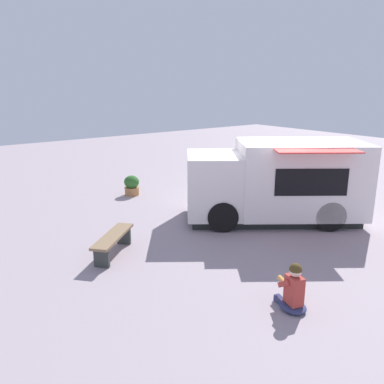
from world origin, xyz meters
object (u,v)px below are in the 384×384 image
Objects in this scene: planter_flowering_near at (132,185)px; food_truck at (277,183)px; planter_flowering_far at (224,177)px; person_customer at (293,291)px; plaza_bench at (113,240)px.

food_truck is at bearing 23.20° from planter_flowering_near.
planter_flowering_far reaches higher than planter_flowering_near.
planter_flowering_far is (-7.09, 4.66, 0.05)m from person_customer.
food_truck is 5.91× the size of person_customer.
plaza_bench is at bearing -96.79° from food_truck.
food_truck reaches higher than planter_flowering_near.
person_customer is at bearing -33.28° from planter_flowering_far.
person_customer reaches higher than planter_flowering_near.
food_truck is 5.30m from planter_flowering_near.
planter_flowering_far is 0.52× the size of plaza_bench.
plaza_bench is (4.24, -2.78, 0.01)m from planter_flowering_near.
person_customer is (3.36, -3.35, -0.75)m from food_truck.
person_customer reaches higher than planter_flowering_far.
food_truck reaches higher than planter_flowering_far.
planter_flowering_near is 5.07m from plaza_bench.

